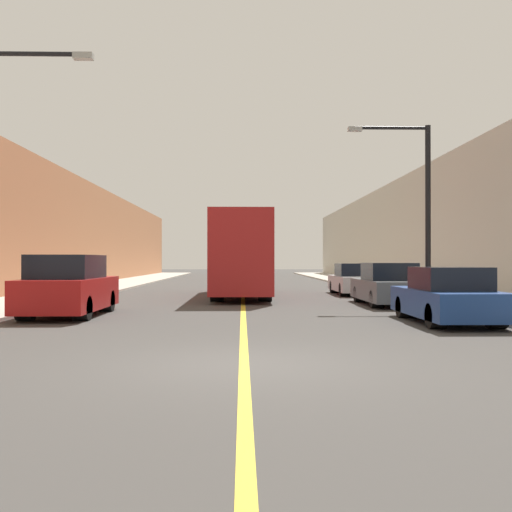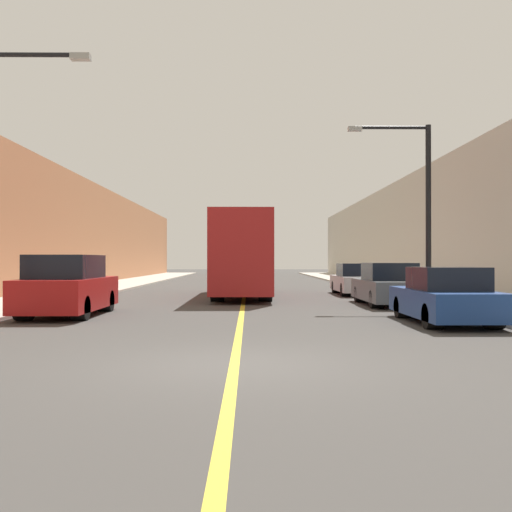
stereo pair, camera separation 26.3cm
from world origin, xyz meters
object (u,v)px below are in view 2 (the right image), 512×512
object	(u,v)px
street_lamp_right	(419,198)
bus	(242,254)
parked_suv_left	(68,288)
car_right_near	(445,298)
car_right_far	(355,281)
car_right_mid	(388,286)

from	to	relation	value
street_lamp_right	bus	bearing A→B (deg)	139.83
bus	parked_suv_left	size ratio (longest dim) A/B	2.33
car_right_near	street_lamp_right	bearing A→B (deg)	79.89
bus	car_right_far	xyz separation A→B (m)	(5.36, 1.26, -1.24)
parked_suv_left	street_lamp_right	xyz separation A→B (m)	(11.58, 3.98, 3.07)
bus	car_right_near	distance (m)	12.94
bus	street_lamp_right	size ratio (longest dim) A/B	1.69
street_lamp_right	parked_suv_left	bearing A→B (deg)	-161.04
parked_suv_left	car_right_near	distance (m)	10.71
car_right_far	car_right_near	bearing A→B (deg)	-89.77
car_right_far	car_right_mid	bearing A→B (deg)	-89.85
car_right_far	street_lamp_right	bearing A→B (deg)	-80.31
car_right_near	bus	bearing A→B (deg)	114.86
parked_suv_left	car_right_far	world-z (taller)	parked_suv_left
street_lamp_right	car_right_near	bearing A→B (deg)	-100.11
car_right_near	car_right_mid	bearing A→B (deg)	90.30
car_right_near	street_lamp_right	xyz separation A→B (m)	(1.10, 6.19, 3.25)
car_right_near	car_right_far	size ratio (longest dim) A/B	0.97
car_right_near	car_right_far	bearing A→B (deg)	90.23
car_right_far	parked_suv_left	bearing A→B (deg)	-134.15
street_lamp_right	car_right_mid	bearing A→B (deg)	175.07
parked_suv_left	car_right_near	world-z (taller)	parked_suv_left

